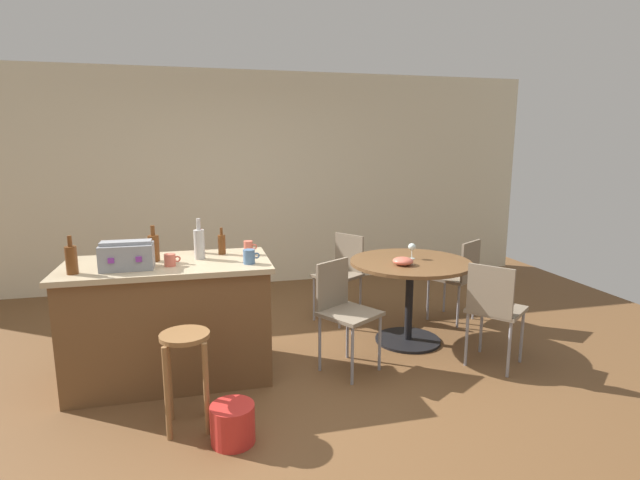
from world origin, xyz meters
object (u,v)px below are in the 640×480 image
at_px(kitchen_island, 170,320).
at_px(plastic_bucket, 233,424).
at_px(dining_table, 410,280).
at_px(folding_chair_left, 494,306).
at_px(cup_1, 170,260).
at_px(serving_bowl, 403,261).
at_px(folding_chair_near, 342,270).
at_px(folding_chair_far, 343,306).
at_px(wine_glass, 412,247).
at_px(folding_chair_right, 459,274).
at_px(bottle_1, 199,243).
at_px(bottle_4, 200,240).
at_px(bottle_0, 71,259).
at_px(bottle_3, 222,244).
at_px(wooden_stool, 186,361).
at_px(toolbox, 127,256).
at_px(bottle_2, 154,247).
at_px(cup_2, 249,257).
at_px(cup_0, 249,248).

bearing_deg(kitchen_island, plastic_bucket, -68.48).
relative_size(dining_table, folding_chair_left, 1.25).
bearing_deg(cup_1, serving_bowl, 5.85).
distance_m(folding_chair_near, folding_chair_far, 1.17).
xyz_separation_m(kitchen_island, folding_chair_left, (2.52, -0.45, 0.06)).
height_order(folding_chair_far, wine_glass, wine_glass).
xyz_separation_m(folding_chair_right, serving_bowl, (-0.84, -0.51, 0.30)).
height_order(kitchen_island, serving_bowl, kitchen_island).
bearing_deg(plastic_bucket, folding_chair_far, 40.93).
distance_m(bottle_1, bottle_4, 0.22).
distance_m(bottle_0, bottle_1, 0.89).
distance_m(bottle_3, bottle_4, 0.19).
distance_m(dining_table, folding_chair_right, 0.81).
xyz_separation_m(cup_1, serving_bowl, (1.92, 0.20, -0.16)).
distance_m(dining_table, bottle_4, 1.89).
relative_size(wooden_stool, folding_chair_far, 0.72).
bearing_deg(bottle_3, wine_glass, 3.09).
xyz_separation_m(kitchen_island, wooden_stool, (0.13, -0.76, -0.01)).
relative_size(toolbox, serving_bowl, 2.00).
height_order(kitchen_island, plastic_bucket, kitchen_island).
relative_size(toolbox, bottle_2, 1.31).
distance_m(cup_1, plastic_bucket, 1.27).
height_order(dining_table, wine_glass, wine_glass).
distance_m(bottle_2, wine_glass, 2.23).
height_order(bottle_2, cup_2, bottle_2).
bearing_deg(bottle_3, cup_2, -64.68).
bearing_deg(cup_0, bottle_2, -174.67).
height_order(folding_chair_far, cup_1, cup_1).
xyz_separation_m(kitchen_island, folding_chair_near, (1.66, 0.95, 0.06)).
xyz_separation_m(folding_chair_right, wine_glass, (-0.66, -0.30, 0.37)).
xyz_separation_m(cup_0, serving_bowl, (1.32, -0.06, -0.17)).
xyz_separation_m(dining_table, wine_glass, (0.04, 0.07, 0.28)).
bearing_deg(bottle_3, bottle_4, 152.00).
height_order(dining_table, cup_0, cup_0).
distance_m(wooden_stool, plastic_bucket, 0.49).
bearing_deg(folding_chair_far, bottle_2, 170.42).
height_order(bottle_4, serving_bowl, bottle_4).
distance_m(kitchen_island, folding_chair_left, 2.56).
relative_size(wooden_stool, wine_glass, 4.44).
bearing_deg(bottle_4, wine_glass, 0.05).
distance_m(folding_chair_left, cup_0, 2.03).
bearing_deg(cup_2, bottle_3, 115.32).
bearing_deg(dining_table, folding_chair_right, 27.87).
xyz_separation_m(folding_chair_right, cup_0, (-2.16, -0.45, 0.47)).
xyz_separation_m(bottle_4, wine_glass, (1.88, 0.00, -0.15)).
bearing_deg(toolbox, cup_0, 17.16).
relative_size(folding_chair_far, bottle_4, 3.25).
height_order(dining_table, cup_1, cup_1).
bearing_deg(wooden_stool, bottle_4, 83.47).
xyz_separation_m(cup_2, serving_bowl, (1.35, 0.27, -0.17)).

